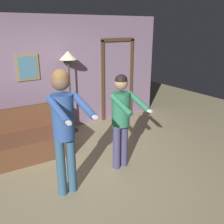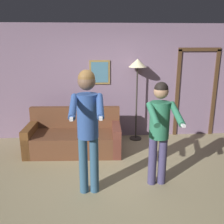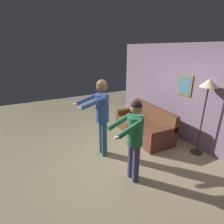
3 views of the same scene
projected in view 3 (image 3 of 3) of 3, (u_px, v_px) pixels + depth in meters
The scene contains 6 objects.
ground_plane at pixel (119, 161), 4.05m from camera, with size 12.00×12.00×0.00m, color #9A8C67.
back_wall_assembly at pixel (193, 96), 4.51m from camera, with size 6.40×0.10×2.60m.
couch at pixel (144, 126), 5.19m from camera, with size 1.93×0.92×0.87m.
torchiere_lamp at pixel (208, 90), 3.84m from camera, with size 0.40×0.40×1.85m.
person_standing_left at pixel (101, 111), 3.95m from camera, with size 0.43×0.76×1.84m.
person_standing_right at pixel (134, 135), 3.18m from camera, with size 0.45×0.68×1.64m.
Camera 3 is at (2.95, -1.70, 2.48)m, focal length 28.00 mm.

